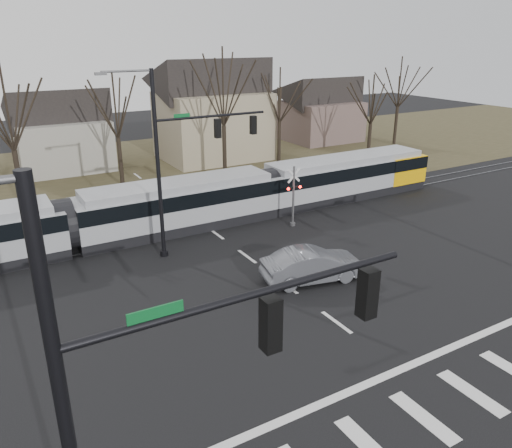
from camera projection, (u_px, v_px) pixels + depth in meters
ground at (368, 345)px, 20.13m from camera, size 140.00×140.00×0.00m
grass_verge at (131, 171)px, 45.99m from camera, size 140.00×28.00×0.01m
crosswalk at (449, 404)px, 16.89m from camera, size 27.00×2.60×0.01m
stop_line at (401, 369)px, 18.67m from camera, size 28.00×0.35×0.01m
lane_dashes at (203, 224)px, 33.06m from camera, size 0.18×30.00×0.01m
rail_pair at (204, 225)px, 32.89m from camera, size 90.00×1.52×0.06m
tram at (177, 204)px, 31.63m from camera, size 41.85×3.11×3.17m
sedan at (313, 265)px, 25.17m from camera, size 3.91×5.92×1.71m
signal_pole_near_left at (170, 418)px, 8.37m from camera, size 9.28×0.44×10.20m
signal_pole_far at (185, 154)px, 27.08m from camera, size 9.28×0.44×10.20m
rail_crossing_signal at (293, 198)px, 32.15m from camera, size 1.08×0.36×4.00m
tree_row at (172, 124)px, 40.32m from camera, size 59.20×7.20×10.00m
house_b at (60, 126)px, 45.47m from camera, size 8.64×7.56×7.65m
house_c at (213, 106)px, 49.18m from camera, size 10.80×8.64×10.10m
house_d at (321, 106)px, 58.30m from camera, size 8.64×7.56×7.65m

